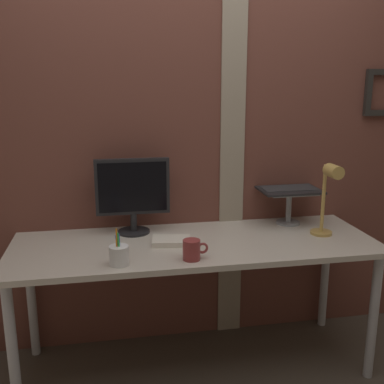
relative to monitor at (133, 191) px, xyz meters
name	(u,v)px	position (x,y,z in m)	size (l,w,h in m)	color
ground_plane	(206,372)	(0.35, -0.30, -0.98)	(6.00, 6.00, 0.00)	#4C4238
brick_wall_back	(190,121)	(0.36, 0.18, 0.36)	(3.17, 0.16, 2.68)	brown
desk	(195,255)	(0.31, -0.22, -0.32)	(1.93, 0.67, 0.74)	beige
monitor	(133,191)	(0.00, 0.00, 0.00)	(0.41, 0.18, 0.42)	black
laptop_stand	(289,202)	(0.92, 0.00, -0.11)	(0.28, 0.22, 0.20)	gray
laptop	(286,180)	(0.92, 0.07, 0.01)	(0.36, 0.31, 0.21)	black
desk_lamp	(329,192)	(1.03, -0.27, 0.01)	(0.12, 0.20, 0.41)	tan
pen_cup	(119,255)	(-0.10, -0.45, -0.20)	(0.09, 0.09, 0.18)	white
coffee_mug	(192,250)	(0.25, -0.45, -0.19)	(0.12, 0.08, 0.10)	maroon
paper_clutter_stack	(171,241)	(0.18, -0.22, -0.23)	(0.20, 0.14, 0.03)	silver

